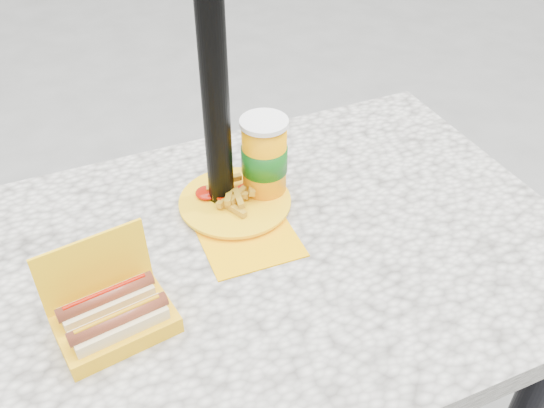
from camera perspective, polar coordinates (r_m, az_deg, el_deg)
name	(u,v)px	position (r m, az deg, el deg)	size (l,w,h in m)	color
picnic_table	(254,294)	(1.18, -1.73, -8.44)	(1.20, 0.80, 0.75)	beige
umbrella_pole	(211,37)	(1.04, -5.73, 15.40)	(0.05, 0.05, 2.20)	black
hotdog_box	(114,315)	(0.99, -14.69, -10.10)	(0.19, 0.15, 0.15)	yellow
fries_plate	(235,204)	(1.19, -3.51, 0.03)	(0.22, 0.30, 0.04)	#FFAC00
soda_cup	(264,158)	(1.18, -0.73, 4.31)	(0.09, 0.09, 0.17)	#FF9B00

